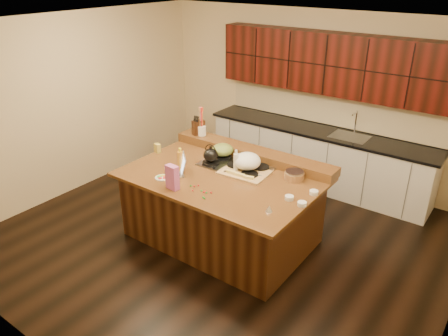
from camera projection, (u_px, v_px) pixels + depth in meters
The scene contains 32 objects.
room at pixel (222, 143), 5.23m from camera, with size 5.52×5.02×2.72m.
island at pixel (222, 207), 5.61m from camera, with size 2.40×1.60×0.92m.
back_ledge at pixel (252, 153), 5.90m from camera, with size 2.40×0.30×0.12m, color black.
cooktop at pixel (235, 166), 5.63m from camera, with size 0.92×0.52×0.05m.
back_counter at pixel (321, 126), 6.85m from camera, with size 3.70×0.66×2.40m.
kettle at pixel (211, 155), 5.64m from camera, with size 0.20×0.20×0.18m, color black.
green_bowl at pixel (223, 150), 5.83m from camera, with size 0.29×0.29×0.16m, color olive.
laptop at pixel (178, 168), 5.46m from camera, with size 0.41×0.41×0.23m.
oil_bottle at pixel (180, 162), 5.45m from camera, with size 0.07×0.07×0.27m, color orange.
vinegar_bottle at pixel (236, 163), 5.45m from camera, with size 0.06×0.06×0.25m, color silver.
wooden_tray at pixel (247, 164), 5.47m from camera, with size 0.62×0.49×0.24m.
ramekin_a at pixel (302, 204), 4.72m from camera, with size 0.10×0.10×0.04m, color white.
ramekin_b at pixel (314, 192), 4.96m from camera, with size 0.10×0.10×0.04m, color white.
ramekin_c at pixel (289, 198), 4.85m from camera, with size 0.10×0.10×0.04m, color white.
strainer_bowl at pixel (294, 176), 5.29m from camera, with size 0.24×0.24×0.09m, color #996B3F.
kitchen_timer at pixel (269, 208), 4.61m from camera, with size 0.08×0.08×0.07m, color silver.
pink_bag at pixel (172, 177), 5.03m from camera, with size 0.16×0.08×0.29m, color #B8579B.
candy_plate at pixel (162, 178), 5.34m from camera, with size 0.18×0.18×0.01m, color white.
package_box at pixel (157, 148), 6.04m from camera, with size 0.09×0.06×0.13m, color gold.
utensil_crock at pixel (202, 131), 6.31m from camera, with size 0.12×0.12×0.14m, color white.
knife_block at pixel (198, 128), 6.33m from camera, with size 0.10×0.17×0.21m, color black.
gumdrop_0 at pixel (211, 193), 4.98m from camera, with size 0.02×0.02×0.02m, color red.
gumdrop_1 at pixel (201, 191), 5.02m from camera, with size 0.02×0.02×0.02m, color #198C26.
gumdrop_2 at pixel (204, 192), 4.99m from camera, with size 0.02×0.02×0.02m, color red.
gumdrop_3 at pixel (204, 198), 4.86m from camera, with size 0.02×0.02×0.02m, color #198C26.
gumdrop_4 at pixel (194, 186), 5.12m from camera, with size 0.02×0.02×0.02m, color red.
gumdrop_5 at pixel (206, 193), 4.98m from camera, with size 0.02×0.02×0.02m, color #198C26.
gumdrop_6 at pixel (198, 185), 5.15m from camera, with size 0.02×0.02×0.02m, color red.
gumdrop_7 at pixel (203, 197), 4.88m from camera, with size 0.02×0.02×0.02m, color #198C26.
gumdrop_8 at pixel (205, 192), 5.00m from camera, with size 0.02×0.02×0.02m, color red.
gumdrop_9 at pixel (191, 186), 5.13m from camera, with size 0.02×0.02×0.02m, color #198C26.
gumdrop_10 at pixel (193, 190), 5.03m from camera, with size 0.02×0.02×0.02m, color red.
Camera 1 is at (2.89, -3.91, 3.30)m, focal length 35.00 mm.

